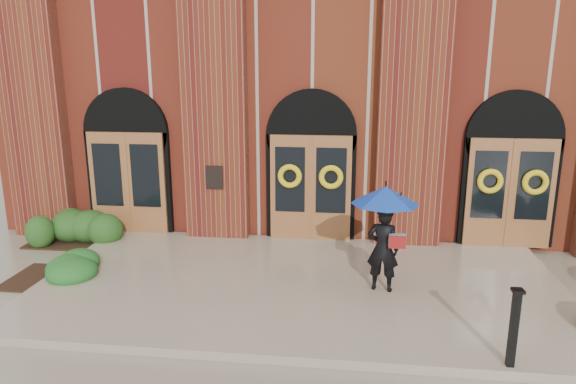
# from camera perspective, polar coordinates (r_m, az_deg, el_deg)

# --- Properties ---
(ground) EXTENTS (90.00, 90.00, 0.00)m
(ground) POSITION_cam_1_polar(r_m,az_deg,el_deg) (9.98, 1.20, -11.03)
(ground) COLOR gray
(ground) RESTS_ON ground
(landing) EXTENTS (10.00, 5.30, 0.15)m
(landing) POSITION_cam_1_polar(r_m,az_deg,el_deg) (10.08, 1.29, -10.29)
(landing) COLOR gray
(landing) RESTS_ON ground
(church_building) EXTENTS (16.20, 12.53, 7.00)m
(church_building) POSITION_cam_1_polar(r_m,az_deg,el_deg) (17.83, 4.13, 11.58)
(church_building) COLOR #612914
(church_building) RESTS_ON ground
(man_with_umbrella) EXTENTS (1.44, 1.44, 1.97)m
(man_with_umbrella) POSITION_cam_1_polar(r_m,az_deg,el_deg) (9.39, 10.66, -2.91)
(man_with_umbrella) COLOR black
(man_with_umbrella) RESTS_ON landing
(metal_post) EXTENTS (0.16, 0.16, 1.15)m
(metal_post) POSITION_cam_1_polar(r_m,az_deg,el_deg) (7.84, 23.81, -13.49)
(metal_post) COLOR black
(metal_post) RESTS_ON landing
(hedge_wall_left) EXTENTS (2.84, 1.14, 0.73)m
(hedge_wall_left) POSITION_cam_1_polar(r_m,az_deg,el_deg) (13.32, -20.68, -3.80)
(hedge_wall_left) COLOR #214617
(hedge_wall_left) RESTS_ON ground
(hedge_front_left) EXTENTS (1.37, 1.17, 0.48)m
(hedge_front_left) POSITION_cam_1_polar(r_m,az_deg,el_deg) (11.52, -25.19, -7.63)
(hedge_front_left) COLOR #1E561D
(hedge_front_left) RESTS_ON ground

